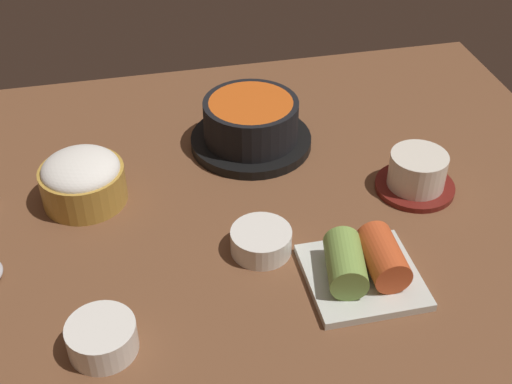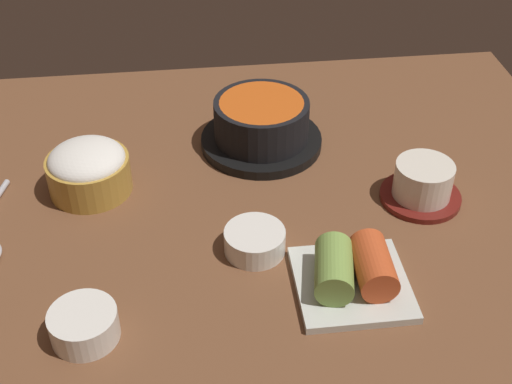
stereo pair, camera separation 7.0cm
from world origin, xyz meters
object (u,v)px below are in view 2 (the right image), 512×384
at_px(stone_pot, 261,125).
at_px(side_bowl_near, 84,324).
at_px(kimchi_plate, 353,273).
at_px(tea_cup_with_saucer, 423,183).
at_px(rice_bowl, 88,169).
at_px(banchan_cup_center, 255,240).

xyz_separation_m(stone_pot, side_bowl_near, (-0.23, -0.34, -0.02)).
bearing_deg(side_bowl_near, kimchi_plate, 7.12).
distance_m(tea_cup_with_saucer, kimchi_plate, 0.20).
xyz_separation_m(stone_pot, rice_bowl, (-0.24, -0.08, -0.00)).
height_order(banchan_cup_center, kimchi_plate, kimchi_plate).
relative_size(stone_pot, kimchi_plate, 1.38).
bearing_deg(kimchi_plate, rice_bowl, 144.35).
height_order(banchan_cup_center, side_bowl_near, side_bowl_near).
bearing_deg(rice_bowl, kimchi_plate, -35.65).
distance_m(rice_bowl, kimchi_plate, 0.38).
xyz_separation_m(tea_cup_with_saucer, kimchi_plate, (-0.13, -0.15, -0.00)).
height_order(rice_bowl, kimchi_plate, rice_bowl).
relative_size(banchan_cup_center, side_bowl_near, 1.02).
relative_size(rice_bowl, side_bowl_near, 1.51).
distance_m(stone_pot, kimchi_plate, 0.31).
distance_m(stone_pot, banchan_cup_center, 0.23).
bearing_deg(kimchi_plate, side_bowl_near, -172.88).
relative_size(stone_pot, banchan_cup_center, 2.39).
bearing_deg(tea_cup_with_saucer, kimchi_plate, -130.72).
bearing_deg(kimchi_plate, tea_cup_with_saucer, 49.28).
distance_m(rice_bowl, tea_cup_with_saucer, 0.44).
bearing_deg(rice_bowl, stone_pot, 18.05).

